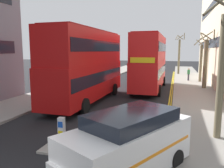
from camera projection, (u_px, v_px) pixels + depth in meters
name	position (u px, v px, depth m)	size (l,w,h in m)	color
sidewalk_right	(198.00, 99.00, 18.79)	(4.00, 80.00, 0.14)	gray
sidewalk_left	(58.00, 91.00, 22.29)	(4.00, 80.00, 0.14)	gray
kerb_line_outer	(171.00, 104.00, 17.46)	(0.10, 56.00, 0.01)	yellow
kerb_line_inner	(169.00, 103.00, 17.51)	(0.10, 56.00, 0.01)	yellow
traffic_island	(62.00, 143.00, 9.85)	(1.10, 2.20, 0.10)	gray
keep_left_bollard	(62.00, 131.00, 9.76)	(0.36, 0.28, 1.11)	silver
double_decker_bus_away	(87.00, 64.00, 17.68)	(2.98, 10.86, 5.64)	#B20F0F
double_decker_bus_oncoming	(150.00, 61.00, 23.37)	(2.87, 10.83, 5.64)	red
taxi_minivan	(127.00, 145.00, 7.22)	(3.95, 5.11, 2.12)	white
pedestrian_far	(189.00, 74.00, 29.95)	(0.34, 0.22, 1.62)	#2D2D38
street_tree_near	(201.00, 60.00, 28.60)	(1.89, 1.90, 5.55)	#6B6047
street_tree_mid	(205.00, 62.00, 23.59)	(1.51, 1.48, 6.03)	#6B6047
street_tree_far	(221.00, 71.00, 9.86)	(1.63, 1.61, 6.33)	#6B6047
street_tree_distant	(179.00, 55.00, 38.26)	(1.51, 1.50, 6.84)	#6B6047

